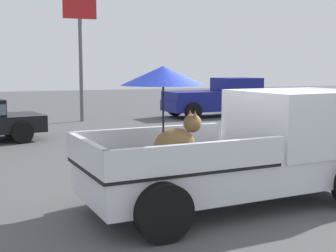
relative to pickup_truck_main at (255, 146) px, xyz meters
name	(u,v)px	position (x,y,z in m)	size (l,w,h in m)	color
ground_plane	(232,205)	(-0.42, -0.02, -0.97)	(80.00, 80.00, 0.00)	#4C4C4F
pickup_truck_main	(255,146)	(0.00, 0.00, 0.00)	(5.17, 2.55, 2.32)	black
pickup_truck_red	(218,98)	(6.06, 12.79, -0.10)	(4.87, 2.31, 1.80)	black
motel_sign	(80,35)	(-0.36, 13.08, 2.69)	(1.40, 0.16, 5.22)	#59595B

